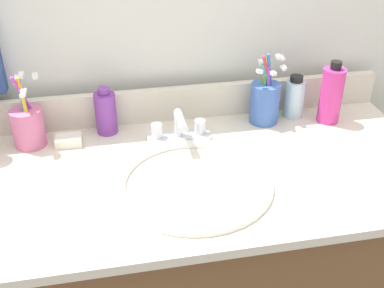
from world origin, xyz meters
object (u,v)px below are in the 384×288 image
at_px(bottle_soap_pink, 331,95).
at_px(bottle_gel_clear, 294,98).
at_px(cup_pink, 28,126).
at_px(soap_bar, 69,141).
at_px(cup_blue_plastic, 265,101).
at_px(bottle_cream_purple, 106,112).
at_px(faucet, 179,130).

bearing_deg(bottle_soap_pink, bottle_gel_clear, 151.42).
bearing_deg(cup_pink, bottle_soap_pink, -1.80).
bearing_deg(soap_bar, bottle_gel_clear, 3.78).
xyz_separation_m(cup_blue_plastic, soap_bar, (-0.51, -0.02, -0.05)).
bearing_deg(cup_blue_plastic, bottle_soap_pink, -9.80).
xyz_separation_m(bottle_cream_purple, cup_blue_plastic, (0.42, -0.02, 0.00)).
bearing_deg(cup_blue_plastic, soap_bar, -177.28).
relative_size(bottle_cream_purple, soap_bar, 1.96).
bearing_deg(bottle_soap_pink, cup_pink, 178.20).
relative_size(bottle_cream_purple, cup_blue_plastic, 0.65).
bearing_deg(bottle_gel_clear, bottle_soap_pink, -28.58).
distance_m(faucet, cup_blue_plastic, 0.25).
relative_size(faucet, bottle_gel_clear, 1.35).
bearing_deg(soap_bar, cup_blue_plastic, 2.72).
distance_m(faucet, bottle_gel_clear, 0.34).
bearing_deg(bottle_cream_purple, bottle_gel_clear, -0.86).
height_order(faucet, bottle_gel_clear, bottle_gel_clear).
distance_m(faucet, bottle_cream_purple, 0.19).
distance_m(bottle_cream_purple, bottle_gel_clear, 0.51).
height_order(cup_pink, soap_bar, cup_pink).
height_order(bottle_cream_purple, bottle_soap_pink, bottle_soap_pink).
height_order(cup_blue_plastic, soap_bar, cup_blue_plastic).
relative_size(faucet, bottle_cream_purple, 1.28).
bearing_deg(faucet, soap_bar, 173.58).
bearing_deg(bottle_soap_pink, faucet, -176.47).
bearing_deg(soap_bar, bottle_soap_pink, -0.44).
bearing_deg(cup_pink, faucet, -7.80).
relative_size(bottle_gel_clear, cup_pink, 0.63).
relative_size(bottle_soap_pink, cup_pink, 0.90).
bearing_deg(cup_pink, soap_bar, -11.85).
height_order(bottle_gel_clear, soap_bar, bottle_gel_clear).
height_order(bottle_soap_pink, cup_pink, cup_pink).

